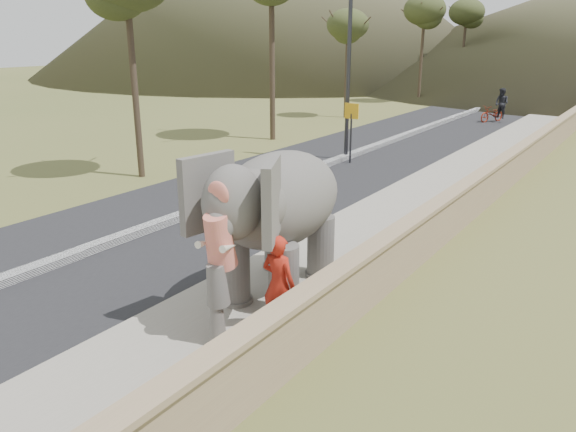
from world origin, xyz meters
name	(u,v)px	position (x,y,z in m)	size (l,w,h in m)	color
ground	(236,323)	(0.00, 0.00, 0.00)	(160.00, 160.00, 0.00)	olive
road	(302,175)	(-5.00, 10.00, 0.01)	(7.00, 120.00, 0.03)	black
median	(302,173)	(-5.00, 10.00, 0.11)	(0.35, 120.00, 0.22)	black
walkway	(433,194)	(0.00, 10.00, 0.07)	(3.00, 120.00, 0.15)	#9E9687
parapet	(487,188)	(1.65, 10.00, 0.55)	(0.30, 120.00, 1.10)	tan
lamppost	(357,37)	(-4.69, 13.34, 4.87)	(1.76, 0.36, 8.00)	#2D2D32
signboard	(351,123)	(-4.50, 12.77, 1.64)	(0.60, 0.08, 2.40)	#2D2D33
elephant_and_man	(280,220)	(0.02, 1.39, 1.59)	(2.62, 4.27, 2.90)	slate
motorcyclist	(496,109)	(-2.62, 27.33, 0.78)	(1.66, 1.94, 2.00)	maroon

